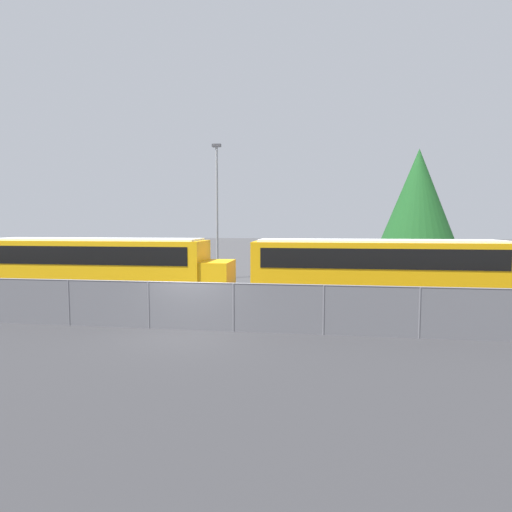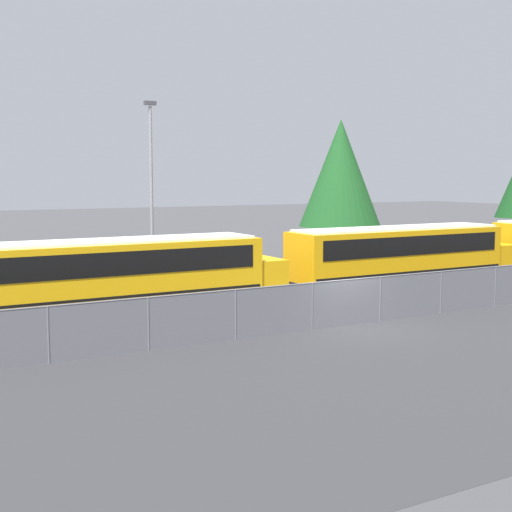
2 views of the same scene
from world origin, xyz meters
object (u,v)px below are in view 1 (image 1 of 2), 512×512
(school_bus_4, at_px, (382,266))
(light_pole, at_px, (217,206))
(tree_1, at_px, (418,197))
(school_bus_3, at_px, (101,262))

(school_bus_4, height_order, light_pole, light_pole)
(tree_1, bearing_deg, light_pole, -168.89)
(school_bus_3, bearing_deg, tree_1, 30.30)
(school_bus_3, bearing_deg, school_bus_4, -0.35)
(school_bus_3, xyz_separation_m, school_bus_4, (13.74, -0.08, 0.00))
(school_bus_3, relative_size, light_pole, 1.40)
(light_pole, xyz_separation_m, tree_1, (13.69, 2.69, 0.65))
(school_bus_4, distance_m, light_pole, 12.77)
(school_bus_3, relative_size, school_bus_4, 1.00)
(school_bus_3, distance_m, light_pole, 9.33)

